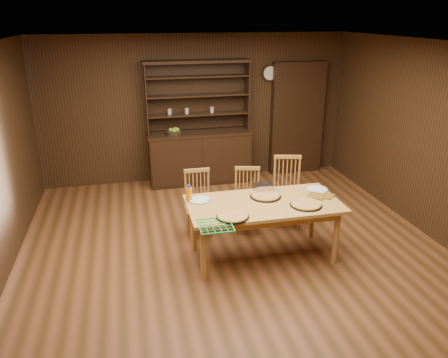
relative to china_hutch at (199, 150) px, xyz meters
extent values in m
plane|color=brown|center=(0.00, -2.75, -0.60)|extent=(6.00, 6.00, 0.00)
plane|color=silver|center=(0.00, -2.75, 2.00)|extent=(6.00, 6.00, 0.00)
plane|color=#3C2513|center=(0.00, 0.25, 0.70)|extent=(5.50, 0.00, 5.50)
plane|color=#3C2513|center=(0.00, -5.75, 0.70)|extent=(5.50, 0.00, 5.50)
plane|color=#3C2513|center=(2.75, -2.75, 0.70)|extent=(0.00, 6.00, 6.00)
cube|color=black|center=(0.00, -0.01, -0.15)|extent=(1.80, 0.50, 0.90)
cube|color=black|center=(0.00, -0.01, 0.32)|extent=(1.84, 0.52, 0.04)
cube|color=black|center=(0.00, 0.22, 0.95)|extent=(1.80, 0.02, 1.20)
cube|color=black|center=(-0.89, 0.07, 0.95)|extent=(0.02, 0.32, 1.20)
cube|color=black|center=(0.89, 0.07, 0.95)|extent=(0.02, 0.32, 1.20)
cube|color=black|center=(0.00, 0.07, 1.55)|extent=(1.84, 0.34, 0.05)
cylinder|color=#ADA193|center=(-0.50, 0.07, 0.72)|extent=(0.07, 0.07, 0.10)
cylinder|color=#ADA193|center=(-0.20, 0.07, 0.72)|extent=(0.07, 0.07, 0.10)
cube|color=black|center=(1.90, 0.15, 0.45)|extent=(1.00, 0.18, 2.10)
cylinder|color=black|center=(1.35, 0.21, 1.30)|extent=(0.30, 0.04, 0.30)
cylinder|color=#EFE2CB|center=(1.35, 0.18, 1.30)|extent=(0.24, 0.01, 0.24)
cube|color=gold|center=(0.31, -2.80, 0.13)|extent=(1.87, 0.93, 0.04)
cylinder|color=gold|center=(-0.51, -3.15, -0.24)|extent=(0.07, 0.07, 0.71)
cylinder|color=gold|center=(-0.51, -2.44, -0.24)|extent=(0.07, 0.07, 0.71)
cylinder|color=gold|center=(1.13, -3.15, -0.24)|extent=(0.07, 0.07, 0.71)
cylinder|color=gold|center=(1.13, -2.44, -0.24)|extent=(0.07, 0.07, 0.71)
cube|color=#BC7C40|center=(-0.36, -2.02, -0.21)|extent=(0.38, 0.36, 0.04)
cylinder|color=#BC7C40|center=(-0.50, -2.15, -0.41)|extent=(0.03, 0.03, 0.36)
cylinder|color=#BC7C40|center=(-0.50, -1.88, -0.41)|extent=(0.03, 0.03, 0.36)
cylinder|color=#BC7C40|center=(-0.21, -2.15, -0.41)|extent=(0.03, 0.03, 0.36)
cylinder|color=#BC7C40|center=(-0.22, -1.88, -0.41)|extent=(0.03, 0.03, 0.36)
cube|color=#BC7C40|center=(-0.36, -1.86, 0.30)|extent=(0.36, 0.04, 0.05)
cube|color=#BC7C40|center=(0.32, -2.06, -0.22)|extent=(0.45, 0.44, 0.04)
cylinder|color=#BC7C40|center=(0.15, -2.15, -0.42)|extent=(0.03, 0.03, 0.36)
cylinder|color=#BC7C40|center=(0.21, -1.89, -0.42)|extent=(0.03, 0.03, 0.36)
cylinder|color=#BC7C40|center=(0.42, -2.22, -0.42)|extent=(0.03, 0.03, 0.36)
cylinder|color=#BC7C40|center=(0.49, -1.96, -0.42)|extent=(0.03, 0.03, 0.36)
cube|color=#BC7C40|center=(0.35, -1.91, 0.29)|extent=(0.35, 0.12, 0.05)
cube|color=#BC7C40|center=(0.93, -2.00, -0.17)|extent=(0.50, 0.48, 0.04)
cylinder|color=#BC7C40|center=(0.74, -2.11, -0.39)|extent=(0.04, 0.04, 0.40)
cylinder|color=#BC7C40|center=(0.81, -1.82, -0.39)|extent=(0.04, 0.04, 0.40)
cylinder|color=#BC7C40|center=(1.05, -2.19, -0.39)|extent=(0.04, 0.04, 0.40)
cylinder|color=#BC7C40|center=(1.12, -1.90, -0.39)|extent=(0.04, 0.04, 0.40)
cube|color=#BC7C40|center=(0.97, -1.84, 0.39)|extent=(0.39, 0.13, 0.05)
cylinder|color=black|center=(-0.16, -3.11, 0.16)|extent=(0.38, 0.38, 0.01)
cylinder|color=tan|center=(-0.16, -3.11, 0.17)|extent=(0.35, 0.35, 0.02)
torus|color=#C19645|center=(-0.16, -3.11, 0.17)|extent=(0.36, 0.36, 0.03)
cylinder|color=black|center=(0.78, -2.99, 0.16)|extent=(0.39, 0.39, 0.01)
cylinder|color=tan|center=(0.78, -2.99, 0.17)|extent=(0.36, 0.36, 0.02)
torus|color=#C19645|center=(0.78, -2.99, 0.17)|extent=(0.37, 0.37, 0.03)
cylinder|color=black|center=(0.39, -2.63, 0.16)|extent=(0.39, 0.39, 0.01)
cylinder|color=tan|center=(0.39, -2.63, 0.17)|extent=(0.35, 0.35, 0.02)
torus|color=#C19645|center=(0.39, -2.63, 0.17)|extent=(0.36, 0.36, 0.03)
cylinder|color=white|center=(-0.44, -2.55, 0.16)|extent=(0.27, 0.27, 0.01)
torus|color=#2D5288|center=(-0.44, -2.55, 0.16)|extent=(0.27, 0.27, 0.01)
cylinder|color=white|center=(1.12, -2.56, 0.16)|extent=(0.28, 0.28, 0.01)
torus|color=#2D5288|center=(1.12, -2.56, 0.16)|extent=(0.29, 0.29, 0.01)
cube|color=silver|center=(0.43, -2.44, 0.20)|extent=(0.24, 0.17, 0.09)
cylinder|color=orange|center=(-0.57, -2.53, 0.24)|extent=(0.07, 0.07, 0.17)
cylinder|color=#132D9D|center=(-0.57, -2.53, 0.34)|extent=(0.04, 0.04, 0.03)
cube|color=red|center=(1.14, -2.78, 0.16)|extent=(0.27, 0.27, 0.01)
cube|color=red|center=(1.02, -2.76, 0.16)|extent=(0.29, 0.29, 0.02)
cylinder|color=black|center=(-0.46, -0.06, 0.37)|extent=(0.29, 0.29, 0.06)
sphere|color=#86B530|center=(-0.51, -0.06, 0.42)|extent=(0.08, 0.08, 0.08)
sphere|color=#86B530|center=(-0.43, -0.03, 0.42)|extent=(0.08, 0.08, 0.08)
sphere|color=#86B530|center=(-0.46, -0.11, 0.42)|extent=(0.08, 0.08, 0.08)
sphere|color=#86B530|center=(-0.40, -0.08, 0.42)|extent=(0.08, 0.08, 0.08)
camera|label=1|loc=(-1.25, -7.44, 2.33)|focal=35.00mm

